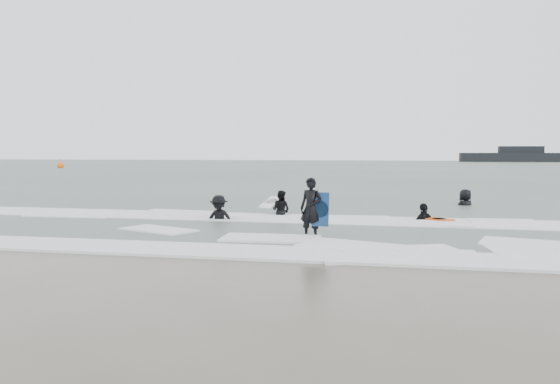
% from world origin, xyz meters
% --- Properties ---
extents(ground, '(320.00, 320.00, 0.00)m').
position_xyz_m(ground, '(0.00, 0.00, 0.00)').
color(ground, brown).
rests_on(ground, ground).
extents(sea, '(320.00, 320.00, 0.00)m').
position_xyz_m(sea, '(0.00, 80.00, 0.06)').
color(sea, '#47544C').
rests_on(sea, ground).
extents(surfer_centre, '(0.73, 0.57, 1.77)m').
position_xyz_m(surfer_centre, '(1.58, 2.01, 0.00)').
color(surfer_centre, black).
rests_on(surfer_centre, ground).
extents(surfer_wading, '(0.90, 0.80, 1.56)m').
position_xyz_m(surfer_wading, '(-0.45, 7.12, 0.00)').
color(surfer_wading, black).
rests_on(surfer_wading, ground).
extents(surfer_breaker, '(1.17, 0.69, 1.79)m').
position_xyz_m(surfer_breaker, '(-2.27, 5.15, 0.00)').
color(surfer_breaker, black).
rests_on(surfer_breaker, ground).
extents(surfer_right_near, '(1.08, 1.03, 1.80)m').
position_xyz_m(surfer_right_near, '(4.87, 6.79, 0.00)').
color(surfer_right_near, black).
rests_on(surfer_right_near, ground).
extents(surfer_right_far, '(1.13, 1.07, 1.94)m').
position_xyz_m(surfer_right_far, '(6.90, 12.85, 0.00)').
color(surfer_right_far, black).
rests_on(surfer_right_far, ground).
extents(surf_foam, '(30.03, 9.06, 0.09)m').
position_xyz_m(surf_foam, '(0.00, 3.70, 0.04)').
color(surf_foam, white).
rests_on(surf_foam, ground).
extents(bodyboards, '(7.14, 5.74, 1.25)m').
position_xyz_m(bodyboards, '(2.13, 5.26, 0.50)').
color(bodyboards, '#11294F').
rests_on(bodyboards, ground).
extents(buoy, '(1.00, 1.00, 1.65)m').
position_xyz_m(buoy, '(-48.97, 63.37, 0.42)').
color(buoy, '#ED600A').
rests_on(buoy, ground).
extents(vessel_horizon, '(30.63, 5.47, 4.16)m').
position_xyz_m(vessel_horizon, '(34.26, 141.87, 1.54)').
color(vessel_horizon, black).
rests_on(vessel_horizon, ground).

